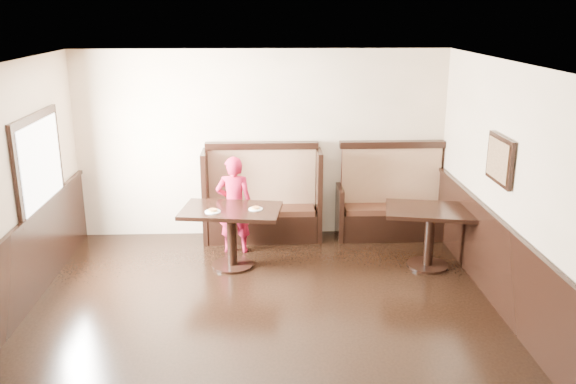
{
  "coord_description": "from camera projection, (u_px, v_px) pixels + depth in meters",
  "views": [
    {
      "loc": [
        0.02,
        -5.42,
        3.35
      ],
      "look_at": [
        0.35,
        2.35,
        1.0
      ],
      "focal_mm": 38.0,
      "sensor_mm": 36.0,
      "label": 1
    }
  ],
  "objects": [
    {
      "name": "booth_main",
      "position": [
        262.0,
        204.0,
        9.15
      ],
      "size": [
        1.75,
        0.72,
        1.45
      ],
      "color": "black",
      "rests_on": "ground"
    },
    {
      "name": "booth_neighbor",
      "position": [
        391.0,
        206.0,
        9.24
      ],
      "size": [
        1.65,
        0.72,
        1.45
      ],
      "color": "black",
      "rests_on": "ground"
    },
    {
      "name": "room_shell",
      "position": [
        234.0,
        282.0,
        6.22
      ],
      "size": [
        7.0,
        7.0,
        7.0
      ],
      "color": "beige",
      "rests_on": "ground"
    },
    {
      "name": "child",
      "position": [
        234.0,
        205.0,
        8.57
      ],
      "size": [
        0.53,
        0.36,
        1.4
      ],
      "primitive_type": "imported",
      "rotation": [
        0.0,
        0.0,
        3.09
      ],
      "color": "#A3112F",
      "rests_on": "ground"
    },
    {
      "name": "pizza_plate_left",
      "position": [
        213.0,
        211.0,
        7.88
      ],
      "size": [
        0.21,
        0.21,
        0.04
      ],
      "color": "white",
      "rests_on": "table_main"
    },
    {
      "name": "table_main",
      "position": [
        231.0,
        222.0,
        8.07
      ],
      "size": [
        1.39,
        0.98,
        0.82
      ],
      "rotation": [
        0.0,
        0.0,
        -0.14
      ],
      "color": "black",
      "rests_on": "ground"
    },
    {
      "name": "ground",
      "position": [
        264.0,
        354.0,
        6.15
      ],
      "size": [
        7.0,
        7.0,
        0.0
      ],
      "primitive_type": "plane",
      "color": "black",
      "rests_on": "ground"
    },
    {
      "name": "pizza_plate_right",
      "position": [
        256.0,
        208.0,
        7.99
      ],
      "size": [
        0.19,
        0.19,
        0.03
      ],
      "color": "white",
      "rests_on": "table_main"
    },
    {
      "name": "table_neighbor",
      "position": [
        430.0,
        224.0,
        8.07
      ],
      "size": [
        1.3,
        0.98,
        0.82
      ],
      "rotation": [
        0.0,
        0.0,
        -0.19
      ],
      "color": "black",
      "rests_on": "ground"
    }
  ]
}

